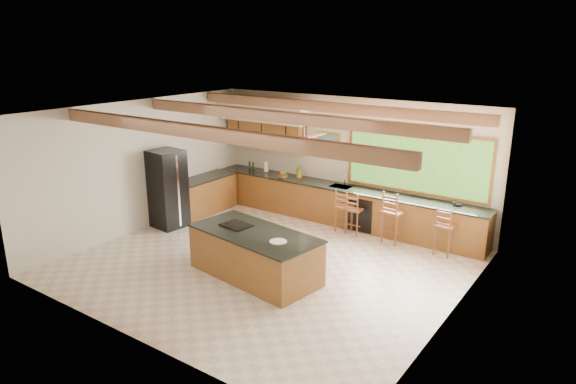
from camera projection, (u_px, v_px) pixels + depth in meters
The scene contains 9 objects.
ground at pixel (267, 264), 10.18m from camera, with size 7.20×7.20×0.00m, color beige.
room_shell at pixel (279, 148), 10.16m from camera, with size 7.27×6.54×3.02m.
counter_run at pixel (303, 203), 12.48m from camera, with size 7.12×3.10×1.28m.
island at pixel (255, 254), 9.55m from camera, with size 2.66×1.53×0.90m.
refrigerator at pixel (168, 189), 12.00m from camera, with size 0.79×0.77×1.84m.
bar_stool_a at pixel (343, 208), 11.70m from camera, with size 0.38×0.38×1.00m.
bar_stool_b at pixel (353, 210), 11.56m from camera, with size 0.36×0.36×0.97m.
bar_stool_c at pixel (393, 213), 10.99m from camera, with size 0.48×0.48×1.19m.
bar_stool_d at pixel (445, 227), 10.40m from camera, with size 0.40×0.40×1.05m.
Camera 1 is at (5.69, -7.43, 4.27)m, focal length 32.00 mm.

